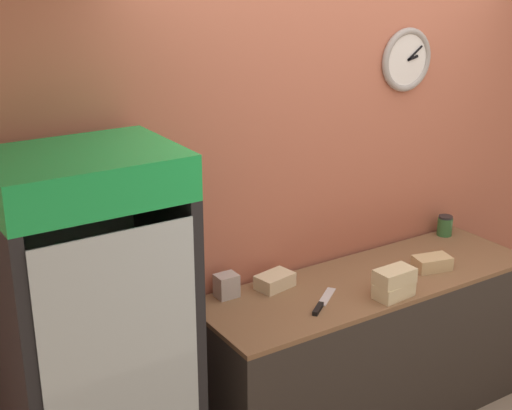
# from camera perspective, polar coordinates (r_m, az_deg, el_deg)

# --- Properties ---
(wall_back) EXTENTS (5.20, 0.09, 2.70)m
(wall_back) POSITION_cam_1_polar(r_m,az_deg,el_deg) (3.95, 6.17, 2.29)
(wall_back) COLOR #B7664C
(wall_back) RESTS_ON ground_plane
(prep_counter) EXTENTS (1.93, 0.61, 0.87)m
(prep_counter) POSITION_cam_1_polar(r_m,az_deg,el_deg) (4.07, 8.82, -11.43)
(prep_counter) COLOR #332D28
(prep_counter) RESTS_ON ground_plane
(beverage_cooler) EXTENTS (0.72, 0.64, 1.81)m
(beverage_cooler) POSITION_cam_1_polar(r_m,az_deg,el_deg) (3.14, -13.06, -10.17)
(beverage_cooler) COLOR black
(beverage_cooler) RESTS_ON ground_plane
(sandwich_stack_bottom) EXTENTS (0.21, 0.14, 0.08)m
(sandwich_stack_bottom) POSITION_cam_1_polar(r_m,az_deg,el_deg) (3.68, 10.95, -6.69)
(sandwich_stack_bottom) COLOR beige
(sandwich_stack_bottom) RESTS_ON prep_counter
(sandwich_stack_middle) EXTENTS (0.21, 0.12, 0.08)m
(sandwich_stack_middle) POSITION_cam_1_polar(r_m,az_deg,el_deg) (3.64, 11.03, -5.61)
(sandwich_stack_middle) COLOR beige
(sandwich_stack_middle) RESTS_ON sandwich_stack_bottom
(sandwich_flat_left) EXTENTS (0.21, 0.16, 0.07)m
(sandwich_flat_left) POSITION_cam_1_polar(r_m,az_deg,el_deg) (3.71, 1.51, -6.08)
(sandwich_flat_left) COLOR beige
(sandwich_flat_left) RESTS_ON prep_counter
(sandwich_flat_right) EXTENTS (0.22, 0.16, 0.08)m
(sandwich_flat_right) POSITION_cam_1_polar(r_m,az_deg,el_deg) (4.03, 13.90, -4.52)
(sandwich_flat_right) COLOR tan
(sandwich_flat_right) RESTS_ON prep_counter
(chefs_knife) EXTENTS (0.28, 0.22, 0.02)m
(chefs_knife) POSITION_cam_1_polar(r_m,az_deg,el_deg) (3.55, 5.23, -7.92)
(chefs_knife) COLOR silver
(chefs_knife) RESTS_ON prep_counter
(condiment_jar) EXTENTS (0.09, 0.09, 0.12)m
(condiment_jar) POSITION_cam_1_polar(r_m,az_deg,el_deg) (4.52, 14.87, -1.61)
(condiment_jar) COLOR #336B38
(condiment_jar) RESTS_ON prep_counter
(napkin_dispenser) EXTENTS (0.11, 0.09, 0.12)m
(napkin_dispenser) POSITION_cam_1_polar(r_m,az_deg,el_deg) (3.61, -2.37, -6.46)
(napkin_dispenser) COLOR #B7B2AD
(napkin_dispenser) RESTS_ON prep_counter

